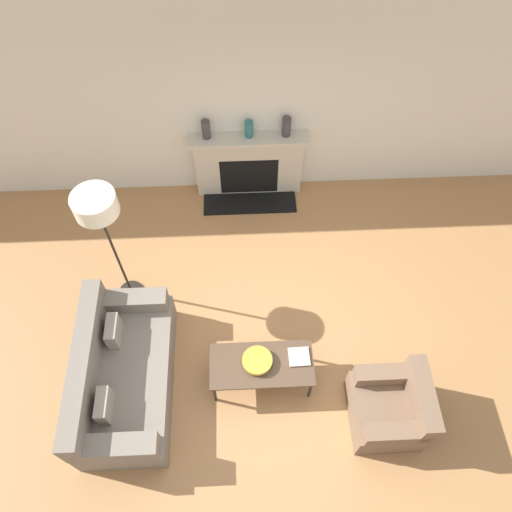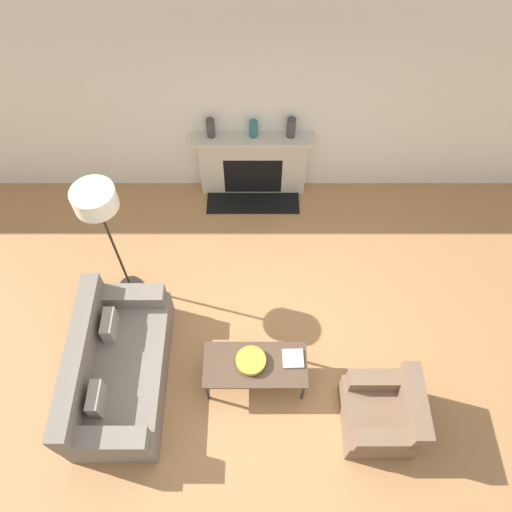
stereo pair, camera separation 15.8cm
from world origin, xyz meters
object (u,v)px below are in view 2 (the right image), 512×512
(mantel_vase_center_left, at_px, (254,129))
(mantel_vase_left, at_px, (212,128))
(armchair_near, at_px, (384,414))
(floor_lamp, at_px, (98,206))
(fireplace, at_px, (254,165))
(book, at_px, (293,359))
(couch, at_px, (116,369))
(mantel_vase_center_right, at_px, (292,128))
(bowl, at_px, (251,361))
(coffee_table, at_px, (256,365))

(mantel_vase_center_left, bearing_deg, mantel_vase_left, 180.00)
(armchair_near, xyz_separation_m, floor_lamp, (-2.94, 1.71, 1.32))
(fireplace, distance_m, book, 2.85)
(couch, relative_size, book, 7.88)
(floor_lamp, distance_m, mantel_vase_center_right, 2.69)
(armchair_near, xyz_separation_m, bowl, (-1.39, 0.51, 0.19))
(mantel_vase_left, bearing_deg, armchair_near, -60.45)
(coffee_table, distance_m, mantel_vase_center_left, 2.98)
(armchair_near, xyz_separation_m, coffee_table, (-1.34, 0.49, 0.11))
(couch, xyz_separation_m, bowl, (1.48, 0.03, 0.18))
(armchair_near, height_order, mantel_vase_left, mantel_vase_left)
(coffee_table, bearing_deg, mantel_vase_center_right, 81.04)
(bowl, relative_size, mantel_vase_left, 1.23)
(couch, bearing_deg, bowl, -88.97)
(bowl, relative_size, mantel_vase_center_left, 1.40)
(book, bearing_deg, mantel_vase_center_right, 87.62)
(fireplace, height_order, bowl, fireplace)
(book, relative_size, mantel_vase_center_left, 0.99)
(bowl, bearing_deg, couch, -178.97)
(bowl, xyz_separation_m, mantel_vase_center_left, (0.02, 2.87, 0.65))
(armchair_near, relative_size, mantel_vase_center_left, 3.38)
(armchair_near, distance_m, coffee_table, 1.43)
(armchair_near, xyz_separation_m, mantel_vase_center_right, (-0.89, 3.38, 0.86))
(armchair_near, xyz_separation_m, mantel_vase_center_left, (-1.37, 3.38, 0.84))
(fireplace, distance_m, mantel_vase_center_left, 0.64)
(armchair_near, relative_size, coffee_table, 0.70)
(book, bearing_deg, mantel_vase_left, 107.68)
(bowl, bearing_deg, book, 4.80)
(couch, bearing_deg, floor_lamp, 3.22)
(floor_lamp, height_order, mantel_vase_center_right, floor_lamp)
(mantel_vase_center_left, bearing_deg, couch, -117.46)
(book, height_order, mantel_vase_left, mantel_vase_left)
(bowl, height_order, mantel_vase_center_left, mantel_vase_center_left)
(couch, height_order, mantel_vase_center_right, mantel_vase_center_right)
(bowl, height_order, floor_lamp, floor_lamp)
(mantel_vase_center_left, bearing_deg, mantel_vase_center_right, 0.00)
(floor_lamp, relative_size, mantel_vase_center_left, 7.95)
(fireplace, distance_m, armchair_near, 3.64)
(coffee_table, bearing_deg, floor_lamp, 142.69)
(fireplace, xyz_separation_m, floor_lamp, (-1.56, -1.66, 1.12))
(floor_lamp, bearing_deg, mantel_vase_center_left, 46.76)
(floor_lamp, bearing_deg, bowl, -37.61)
(fireplace, xyz_separation_m, book, (0.44, -2.82, -0.04))
(mantel_vase_left, xyz_separation_m, mantel_vase_center_left, (0.55, -0.00, -0.02))
(fireplace, bearing_deg, mantel_vase_left, 178.36)
(coffee_table, relative_size, book, 4.85)
(fireplace, height_order, coffee_table, fireplace)
(bowl, relative_size, book, 1.41)
(fireplace, relative_size, mantel_vase_left, 6.01)
(coffee_table, distance_m, book, 0.41)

